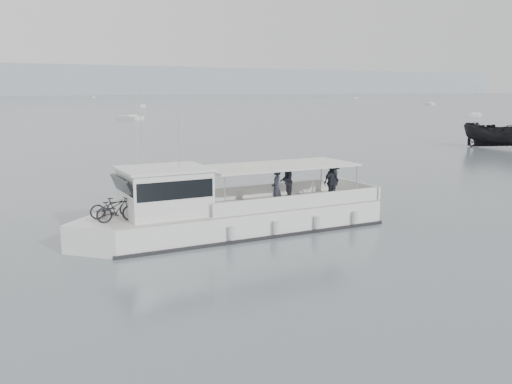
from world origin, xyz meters
TOP-DOWN VIEW (x-y plane):
  - ground at (0.00, 0.00)m, footprint 1400.00×1400.00m
  - tour_boat at (-5.35, -1.03)m, footprint 13.23×4.05m
  - dark_motorboat at (34.30, 14.90)m, footprint 5.44×7.47m

SIDE VIEW (x-z plane):
  - ground at x=0.00m, z-range 0.00..0.00m
  - tour_boat at x=-5.35m, z-range -1.85..3.66m
  - dark_motorboat at x=34.30m, z-range 0.00..2.71m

